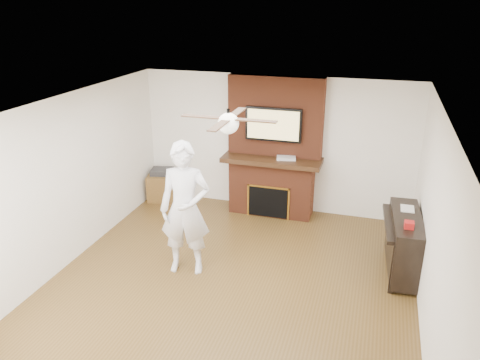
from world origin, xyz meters
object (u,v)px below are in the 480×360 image
(person, at_px, (185,209))
(piano, at_px, (404,242))
(fireplace, at_px, (273,161))
(side_table, at_px, (163,185))

(person, height_order, piano, person)
(fireplace, distance_m, piano, 2.77)
(person, height_order, side_table, person)
(fireplace, relative_size, side_table, 3.85)
(fireplace, height_order, person, fireplace)
(person, relative_size, piano, 1.43)
(fireplace, bearing_deg, side_table, -178.25)
(person, xyz_separation_m, side_table, (-1.48, 2.28, -0.69))
(person, distance_m, side_table, 2.80)
(fireplace, relative_size, piano, 1.83)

